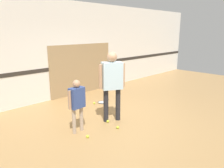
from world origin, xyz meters
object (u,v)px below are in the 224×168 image
object	(u,v)px
tennis_ball_near_instructor	(118,127)
tennis_ball_stray_right	(108,121)
person_instructor	(112,79)
tennis_ball_stray_left	(88,136)
tennis_ball_by_spare_racket	(94,103)
person_student_left	(77,100)
racket_spare_on_floor	(102,102)

from	to	relation	value
tennis_ball_near_instructor	tennis_ball_stray_right	xyz separation A→B (m)	(0.09, 0.42, 0.00)
person_instructor	tennis_ball_stray_left	world-z (taller)	person_instructor
tennis_ball_stray_left	tennis_ball_by_spare_racket	bearing A→B (deg)	45.77
tennis_ball_near_instructor	tennis_ball_by_spare_racket	xyz separation A→B (m)	(0.76, 1.73, 0.00)
person_instructor	tennis_ball_by_spare_racket	world-z (taller)	person_instructor
person_student_left	tennis_ball_stray_right	distance (m)	1.10
person_instructor	tennis_ball_stray_left	distance (m)	1.50
tennis_ball_by_spare_racket	tennis_ball_stray_right	xyz separation A→B (m)	(-0.68, -1.31, 0.00)
person_instructor	tennis_ball_near_instructor	bearing A→B (deg)	-92.78
tennis_ball_near_instructor	tennis_ball_stray_right	size ratio (longest dim) A/B	1.00
person_student_left	tennis_ball_near_instructor	bearing A→B (deg)	-40.95
tennis_ball_stray_left	person_student_left	bearing A→B (deg)	84.67
person_instructor	tennis_ball_stray_right	world-z (taller)	person_instructor
racket_spare_on_floor	tennis_ball_stray_right	size ratio (longest dim) A/B	7.59
person_instructor	tennis_ball_near_instructor	world-z (taller)	person_instructor
tennis_ball_near_instructor	tennis_ball_stray_left	size ratio (longest dim) A/B	1.00
tennis_ball_near_instructor	racket_spare_on_floor	bearing A→B (deg)	57.81
person_student_left	racket_spare_on_floor	distance (m)	2.25
person_student_left	tennis_ball_stray_left	size ratio (longest dim) A/B	18.29
tennis_ball_stray_left	tennis_ball_stray_right	size ratio (longest dim) A/B	1.00
tennis_ball_stray_left	racket_spare_on_floor	bearing A→B (deg)	39.70
racket_spare_on_floor	tennis_ball_by_spare_racket	size ratio (longest dim) A/B	7.59
person_instructor	racket_spare_on_floor	xyz separation A→B (m)	(0.80, 1.23, -1.07)
racket_spare_on_floor	tennis_ball_stray_left	distance (m)	2.38
person_student_left	tennis_ball_stray_right	xyz separation A→B (m)	(0.83, -0.11, -0.71)
person_instructor	tennis_ball_by_spare_racket	bearing A→B (deg)	95.56
tennis_ball_by_spare_racket	tennis_ball_stray_right	bearing A→B (deg)	-117.21
racket_spare_on_floor	tennis_ball_stray_right	xyz separation A→B (m)	(-0.96, -1.25, 0.02)
racket_spare_on_floor	tennis_ball_near_instructor	size ratio (longest dim) A/B	7.59
tennis_ball_stray_left	tennis_ball_stray_right	world-z (taller)	same
person_student_left	tennis_ball_by_spare_racket	bearing A→B (deg)	32.98
person_instructor	person_student_left	xyz separation A→B (m)	(-0.99, 0.09, -0.33)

